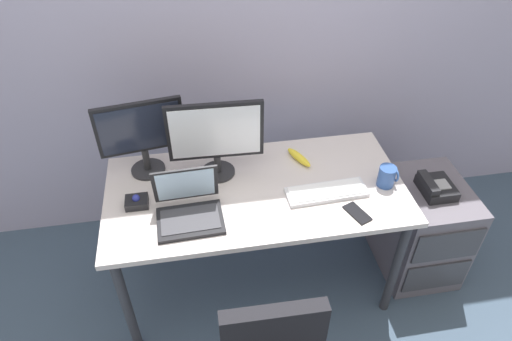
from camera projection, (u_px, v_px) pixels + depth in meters
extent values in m
plane|color=#3B4D5F|center=(256.00, 279.00, 2.82)|extent=(8.00, 8.00, 0.00)
cube|color=#9E99B4|center=(234.00, 12.00, 2.47)|extent=(6.00, 0.10, 2.80)
cube|color=beige|center=(256.00, 191.00, 2.34)|extent=(1.53, 0.75, 0.03)
cylinder|color=#2D2D33|center=(127.00, 306.00, 2.26)|extent=(0.05, 0.05, 0.73)
cylinder|color=#2D2D33|center=(396.00, 268.00, 2.44)|extent=(0.05, 0.05, 0.73)
cylinder|color=#2D2D33|center=(132.00, 215.00, 2.74)|extent=(0.05, 0.05, 0.73)
cylinder|color=#2D2D33|center=(356.00, 189.00, 2.92)|extent=(0.05, 0.05, 0.73)
cube|color=#5B555F|center=(421.00, 228.00, 2.73)|extent=(0.42, 0.52, 0.62)
cube|color=#38383D|center=(448.00, 246.00, 2.44)|extent=(0.38, 0.01, 0.21)
cube|color=#38383D|center=(436.00, 276.00, 2.61)|extent=(0.38, 0.01, 0.21)
cube|color=black|center=(437.00, 188.00, 2.50)|extent=(0.17, 0.20, 0.06)
cube|color=black|center=(428.00, 183.00, 2.46)|extent=(0.05, 0.18, 0.04)
cube|color=gray|center=(442.00, 184.00, 2.47)|extent=(0.07, 0.08, 0.01)
cylinder|color=#262628|center=(218.00, 172.00, 2.43)|extent=(0.18, 0.18, 0.01)
cylinder|color=#262628|center=(218.00, 164.00, 2.39)|extent=(0.04, 0.04, 0.10)
cube|color=black|center=(215.00, 131.00, 2.26)|extent=(0.48, 0.04, 0.32)
cube|color=white|center=(215.00, 133.00, 2.25)|extent=(0.44, 0.02, 0.28)
cylinder|color=#262628|center=(148.00, 169.00, 2.44)|extent=(0.18, 0.18, 0.01)
cylinder|color=#262628|center=(146.00, 159.00, 2.40)|extent=(0.04, 0.04, 0.13)
cube|color=black|center=(140.00, 127.00, 2.27)|extent=(0.43, 0.09, 0.28)
cube|color=#1E2333|center=(140.00, 129.00, 2.26)|extent=(0.40, 0.06, 0.25)
cube|color=silver|center=(327.00, 192.00, 2.29)|extent=(0.42, 0.15, 0.02)
cube|color=white|center=(327.00, 190.00, 2.29)|extent=(0.39, 0.13, 0.01)
cube|color=black|center=(190.00, 221.00, 2.14)|extent=(0.32, 0.23, 0.02)
cube|color=#38383D|center=(190.00, 219.00, 2.14)|extent=(0.28, 0.17, 0.00)
cube|color=black|center=(186.00, 184.00, 2.17)|extent=(0.31, 0.07, 0.22)
cube|color=silver|center=(186.00, 185.00, 2.16)|extent=(0.27, 0.05, 0.19)
cube|color=black|center=(137.00, 202.00, 2.23)|extent=(0.11, 0.09, 0.04)
sphere|color=navy|center=(136.00, 198.00, 2.21)|extent=(0.04, 0.04, 0.04)
cylinder|color=#2B4B8A|center=(387.00, 176.00, 2.32)|extent=(0.09, 0.09, 0.11)
torus|color=#315493|center=(396.00, 175.00, 2.32)|extent=(0.01, 0.07, 0.07)
cube|color=black|center=(357.00, 213.00, 2.19)|extent=(0.12, 0.16, 0.01)
ellipsoid|color=yellow|center=(299.00, 157.00, 2.50)|extent=(0.12, 0.19, 0.04)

